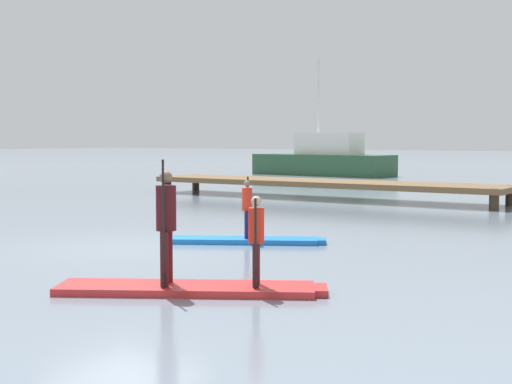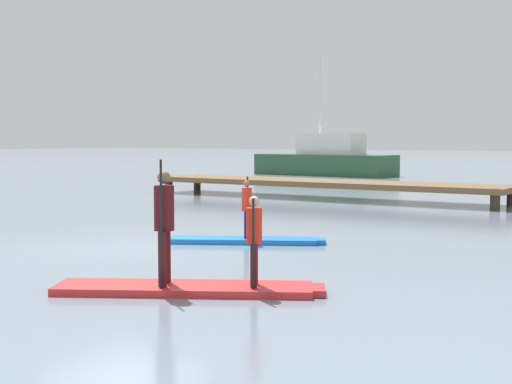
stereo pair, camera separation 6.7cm
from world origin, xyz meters
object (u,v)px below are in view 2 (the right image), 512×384
at_px(paddler_adult, 164,220).
at_px(motor_boat_small_navy, 326,160).
at_px(paddleboard_far, 189,289).
at_px(paddleboard_near, 247,240).
at_px(paddler_child_solo, 247,206).
at_px(paddler_child_front, 254,235).

distance_m(paddler_adult, motor_boat_small_navy, 32.45).
bearing_deg(motor_boat_small_navy, paddleboard_far, -64.51).
bearing_deg(paddleboard_far, motor_boat_small_navy, 115.49).
distance_m(paddleboard_near, paddler_adult, 4.86).
bearing_deg(paddleboard_near, paddler_child_solo, 130.08).
bearing_deg(paddler_adult, paddleboard_near, 111.55).
relative_size(paddler_child_solo, paddler_adult, 0.72).
xyz_separation_m(paddleboard_far, paddler_child_front, (0.75, 0.43, 0.72)).
relative_size(paddleboard_near, paddler_adult, 1.76).
height_order(paddler_adult, motor_boat_small_navy, motor_boat_small_navy).
height_order(paddler_child_solo, motor_boat_small_navy, motor_boat_small_navy).
height_order(paddleboard_far, motor_boat_small_navy, motor_boat_small_navy).
xyz_separation_m(paddleboard_near, paddler_child_solo, (-0.01, 0.01, 0.69)).
distance_m(paddler_child_solo, paddler_adult, 4.79).
bearing_deg(paddler_child_solo, motor_boat_small_navy, 115.49).
bearing_deg(paddler_adult, motor_boat_small_navy, 114.92).
relative_size(paddler_child_solo, paddler_child_front, 1.01).
height_order(paddler_child_front, motor_boat_small_navy, motor_boat_small_navy).
distance_m(paddleboard_far, paddler_child_front, 1.12).
distance_m(paddleboard_far, paddler_adult, 0.97).
xyz_separation_m(paddler_child_solo, motor_boat_small_navy, (-11.91, 24.98, 0.14)).
relative_size(paddleboard_near, paddler_child_front, 2.47).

